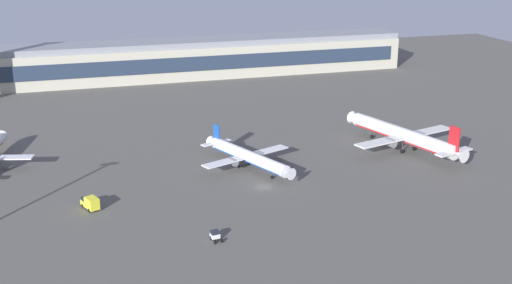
{
  "coord_description": "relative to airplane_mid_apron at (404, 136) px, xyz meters",
  "views": [
    {
      "loc": [
        -46.83,
        -145.7,
        61.36
      ],
      "look_at": [
        5.47,
        23.97,
        4.0
      ],
      "focal_mm": 45.8,
      "sensor_mm": 36.0,
      "label": 1
    }
  ],
  "objects": [
    {
      "name": "ground_plane",
      "position": [
        -48.29,
        -15.84,
        -4.42
      ],
      "size": [
        416.0,
        416.0,
        0.0
      ],
      "primitive_type": "plane",
      "color": "#56544F"
    },
    {
      "name": "airplane_mid_apron",
      "position": [
        0.0,
        0.0,
        0.0
      ],
      "size": [
        35.21,
        44.84,
        11.7
      ],
      "rotation": [
        0.0,
        0.0,
        0.27
      ],
      "color": "silver",
      "rests_on": "ground"
    },
    {
      "name": "airplane_far_stand",
      "position": [
        -48.22,
        -1.51,
        -0.99
      ],
      "size": [
        26.71,
        33.87,
        9.07
      ],
      "rotation": [
        0.0,
        0.0,
        3.52
      ],
      "color": "white",
      "rests_on": "ground"
    },
    {
      "name": "terminal_building",
      "position": [
        -41.88,
        119.46,
        3.67
      ],
      "size": [
        199.12,
        22.4,
        16.4
      ],
      "color": "#B2AD99",
      "rests_on": "ground"
    },
    {
      "name": "catering_truck",
      "position": [
        -90.76,
        -17.05,
        -2.84
      ],
      "size": [
        4.25,
        6.12,
        3.05
      ],
      "rotation": [
        0.0,
        0.0,
        0.37
      ],
      "color": "yellow",
      "rests_on": "ground"
    },
    {
      "name": "pushback_tug",
      "position": [
        -66.91,
        -41.16,
        -3.36
      ],
      "size": [
        2.24,
        3.31,
        2.05
      ],
      "rotation": [
        0.0,
        0.0,
        0.15
      ],
      "color": "white",
      "rests_on": "ground"
    }
  ]
}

